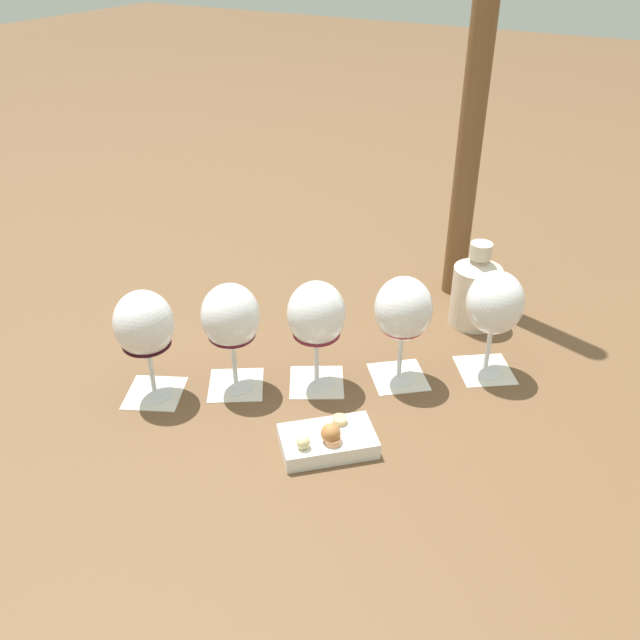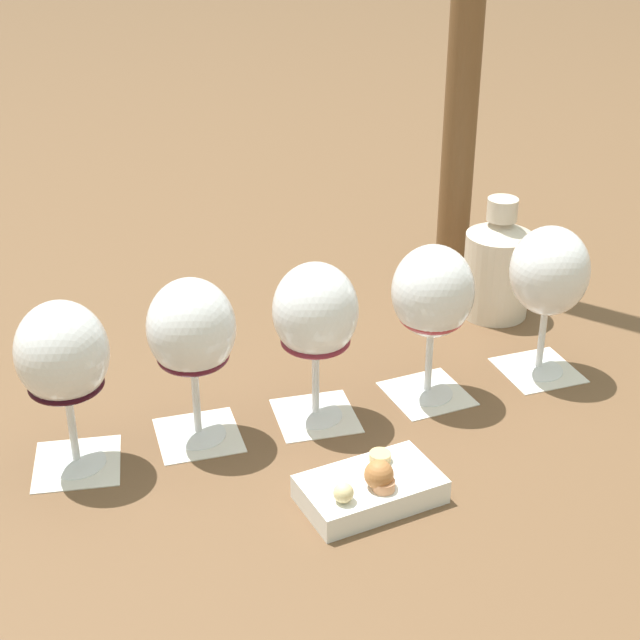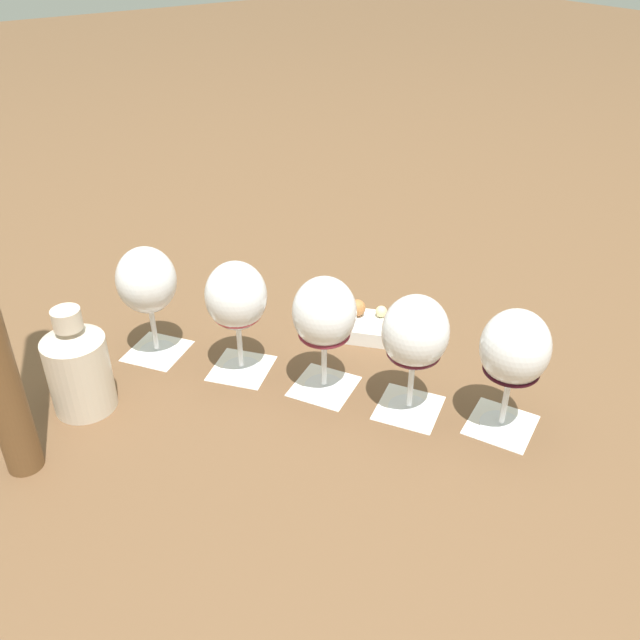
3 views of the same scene
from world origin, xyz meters
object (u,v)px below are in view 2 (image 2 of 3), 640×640
Objects in this scene: wine_glass_2 at (315,316)px; snack_dish at (371,488)px; wine_glass_1 at (433,297)px; ceramic_vase at (497,265)px; wine_glass_0 at (549,277)px; wine_glass_4 at (63,358)px; wine_glass_3 at (192,334)px.

wine_glass_2 reaches higher than snack_dish.
wine_glass_2 is (0.11, 0.08, 0.00)m from wine_glass_1.
ceramic_vase is (-0.05, -0.24, -0.06)m from wine_glass_1.
wine_glass_0 is 1.00× the size of wine_glass_2.
wine_glass_2 is at bearing 36.48° from wine_glass_0.
wine_glass_2 is 0.27m from wine_glass_4.
wine_glass_0 is 1.00× the size of wine_glass_4.
wine_glass_2 is 1.12× the size of ceramic_vase.
wine_glass_2 is at bearing -147.10° from wine_glass_3.
ceramic_vase is at bearing -117.22° from wine_glass_2.
wine_glass_1 is at bearing 78.14° from ceramic_vase.
wine_glass_2 is 0.14m from wine_glass_3.
wine_glass_2 is 0.20m from snack_dish.
wine_glass_1 is 0.25m from snack_dish.
wine_glass_2 and wine_glass_3 have the same top height.
ceramic_vase is at bearing -101.86° from wine_glass_1.
wine_glass_1 is 1.00× the size of wine_glass_4.
wine_glass_0 is 1.00× the size of wine_glass_1.
wine_glass_1 and wine_glass_3 have the same top height.
wine_glass_1 reaches higher than snack_dish.
ceramic_vase is 1.07× the size of snack_dish.
wine_glass_4 is at bearing 51.32° from ceramic_vase.
wine_glass_1 is at bearing -145.58° from wine_glass_3.
wine_glass_1 and wine_glass_2 have the same top height.
wine_glass_1 and wine_glass_4 have the same top height.
wine_glass_4 is 1.20× the size of snack_dish.
wine_glass_2 is 1.20× the size of snack_dish.
wine_glass_3 is 0.13m from wine_glass_4.
wine_glass_1 is 1.00× the size of wine_glass_3.
wine_glass_0 is 0.30m from wine_glass_2.
ceramic_vase is (0.07, -0.14, -0.06)m from wine_glass_0.
ceramic_vase is (-0.28, -0.39, -0.06)m from wine_glass_3.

